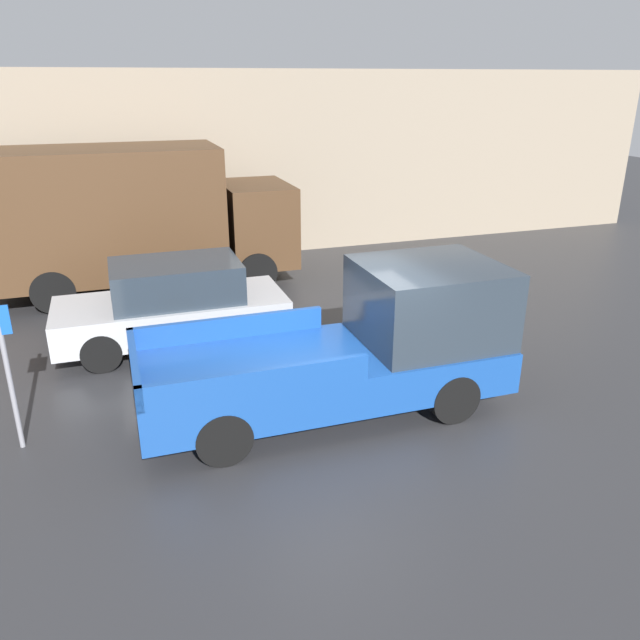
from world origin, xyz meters
TOP-DOWN VIEW (x-y plane):
  - ground_plane at (0.00, 0.00)m, footprint 60.00×60.00m
  - building_wall at (0.00, 9.75)m, footprint 28.00×0.15m
  - pickup_truck at (0.38, 0.38)m, footprint 5.54×2.10m
  - car at (-2.09, 3.71)m, footprint 4.26×1.83m
  - delivery_truck at (-2.68, 7.49)m, footprint 7.27×2.52m
  - parking_sign at (-4.55, 0.73)m, footprint 0.30×0.07m

SIDE VIEW (x-z plane):
  - ground_plane at x=0.00m, z-range 0.00..0.00m
  - car at x=-2.09m, z-range 0.00..1.64m
  - pickup_truck at x=0.38m, z-range -0.09..2.09m
  - parking_sign at x=-4.55m, z-range 0.15..2.34m
  - delivery_truck at x=-2.68m, z-range 0.12..3.48m
  - building_wall at x=0.00m, z-range 0.00..5.05m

